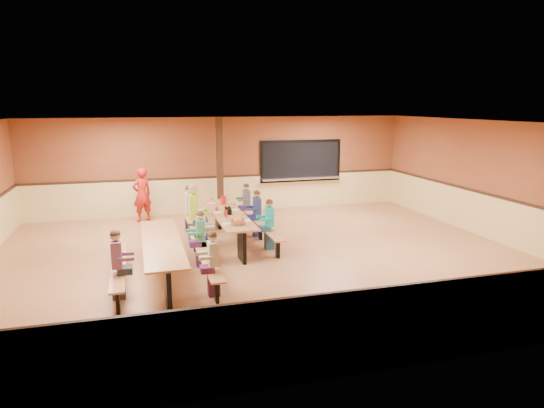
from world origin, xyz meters
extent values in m
plane|color=#975D39|center=(0.00, 0.00, 0.00)|extent=(12.00, 12.00, 0.00)
cube|color=brown|center=(0.00, 5.00, 1.50)|extent=(12.00, 0.04, 3.00)
cube|color=brown|center=(0.00, -5.00, 1.50)|extent=(12.00, 0.04, 3.00)
cube|color=brown|center=(6.00, 0.00, 1.50)|extent=(0.04, 10.00, 3.00)
cube|color=white|center=(0.00, 0.00, 3.00)|extent=(12.00, 10.00, 0.04)
cube|color=black|center=(2.60, 4.97, 1.55)|extent=(2.60, 0.06, 1.20)
cube|color=silver|center=(2.60, 4.88, 0.98)|extent=(2.70, 0.28, 0.06)
cube|color=#311D10|center=(-0.20, 4.40, 1.50)|extent=(0.18, 0.18, 3.00)
cube|color=#B27547|center=(-0.52, 1.47, 0.72)|extent=(0.75, 3.60, 0.04)
cube|color=black|center=(-0.52, -0.08, 0.35)|extent=(0.08, 0.60, 0.70)
cube|color=black|center=(-0.52, 3.02, 0.35)|extent=(0.08, 0.60, 0.70)
cube|color=#B27547|center=(-1.34, 1.47, 0.43)|extent=(0.26, 3.60, 0.04)
cube|color=black|center=(-1.34, 1.47, 0.21)|extent=(0.06, 0.18, 0.41)
cube|color=#B27547|center=(0.31, 1.47, 0.43)|extent=(0.26, 3.60, 0.04)
cube|color=black|center=(0.31, 1.47, 0.21)|extent=(0.06, 0.18, 0.41)
cube|color=#B27547|center=(-2.26, -0.64, 0.72)|extent=(0.75, 3.60, 0.04)
cube|color=black|center=(-2.26, -2.19, 0.35)|extent=(0.08, 0.60, 0.70)
cube|color=black|center=(-2.26, 0.91, 0.35)|extent=(0.08, 0.60, 0.70)
cube|color=#B27547|center=(-3.08, -0.64, 0.43)|extent=(0.26, 3.60, 0.04)
cube|color=black|center=(-3.08, -0.64, 0.21)|extent=(0.06, 0.18, 0.41)
cube|color=#B27547|center=(-1.43, -0.64, 0.43)|extent=(0.26, 3.60, 0.04)
cube|color=black|center=(-1.43, -0.64, 0.21)|extent=(0.06, 0.18, 0.41)
imported|color=#AF1C14|center=(-2.53, 4.31, 0.80)|extent=(0.69, 0.60, 1.59)
cylinder|color=red|center=(-0.43, 2.58, 0.85)|extent=(0.16, 0.16, 0.22)
cube|color=black|center=(-0.51, 1.33, 0.80)|extent=(0.10, 0.14, 0.13)
cylinder|color=yellow|center=(-0.65, 1.37, 0.82)|extent=(0.06, 0.06, 0.17)
cylinder|color=#B2140F|center=(-0.66, 1.10, 0.82)|extent=(0.06, 0.06, 0.17)
cube|color=black|center=(-0.46, 1.93, 0.77)|extent=(0.16, 0.16, 0.06)
cube|color=#B27547|center=(-0.46, 1.93, 1.05)|extent=(0.02, 0.09, 0.50)
camera|label=1|loc=(-2.68, -10.11, 3.41)|focal=32.00mm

